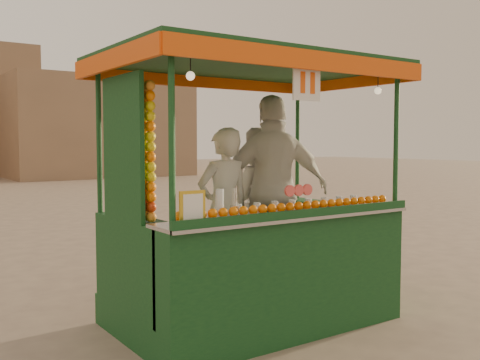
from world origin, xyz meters
TOP-DOWN VIEW (x-y plane):
  - ground at (0.00, 0.00)m, footprint 90.00×90.00m
  - building_right at (7.00, 24.00)m, footprint 9.00×6.00m
  - juice_cart at (-0.20, -0.14)m, footprint 2.78×1.80m
  - vendor_left at (-0.28, 0.21)m, footprint 0.58×0.38m
  - vendor_middle at (0.29, 0.47)m, footprint 0.97×0.89m
  - vendor_right at (0.24, 0.07)m, footprint 1.22×0.87m

SIDE VIEW (x-z plane):
  - ground at x=0.00m, z-range 0.00..0.00m
  - juice_cart at x=-0.20m, z-range -0.45..2.08m
  - vendor_left at x=-0.28m, z-range 0.29..1.88m
  - vendor_middle at x=0.29m, z-range 0.29..1.90m
  - vendor_right at x=0.24m, z-range 0.29..2.22m
  - building_right at x=7.00m, z-range 0.00..5.00m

